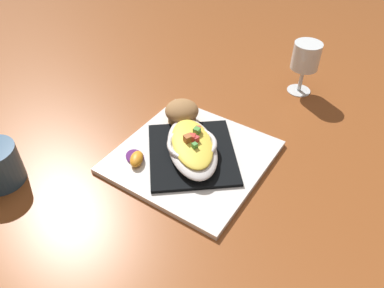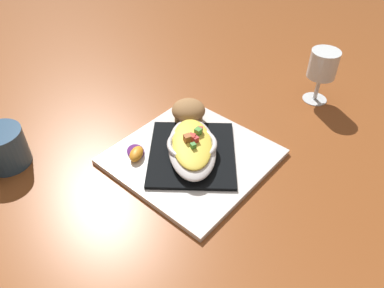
# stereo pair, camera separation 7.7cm
# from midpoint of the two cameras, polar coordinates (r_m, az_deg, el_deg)

# --- Properties ---
(ground_plane) EXTENTS (2.60, 2.60, 0.00)m
(ground_plane) POSITION_cam_midpoint_polar(r_m,az_deg,el_deg) (0.80, -2.76, -2.35)
(ground_plane) COLOR brown
(square_plate) EXTENTS (0.34, 0.34, 0.01)m
(square_plate) POSITION_cam_midpoint_polar(r_m,az_deg,el_deg) (0.79, -2.77, -2.05)
(square_plate) COLOR white
(square_plate) RESTS_ON ground_plane
(folded_napkin) EXTENTS (0.26, 0.25, 0.01)m
(folded_napkin) POSITION_cam_midpoint_polar(r_m,az_deg,el_deg) (0.79, -2.80, -1.56)
(folded_napkin) COLOR black
(folded_napkin) RESTS_ON square_plate
(gratin_dish) EXTENTS (0.21, 0.19, 0.05)m
(gratin_dish) POSITION_cam_midpoint_polar(r_m,az_deg,el_deg) (0.77, -2.85, -0.36)
(gratin_dish) COLOR silver
(gratin_dish) RESTS_ON folded_napkin
(muffin) EXTENTS (0.08, 0.08, 0.05)m
(muffin) POSITION_cam_midpoint_polar(r_m,az_deg,el_deg) (0.86, -4.11, 4.67)
(muffin) COLOR #9D7440
(muffin) RESTS_ON square_plate
(orange_garnish) EXTENTS (0.06, 0.06, 0.02)m
(orange_garnish) POSITION_cam_midpoint_polar(r_m,az_deg,el_deg) (0.79, -11.26, -2.25)
(orange_garnish) COLOR #562269
(orange_garnish) RESTS_ON square_plate
(stemmed_glass) EXTENTS (0.07, 0.07, 0.14)m
(stemmed_glass) POSITION_cam_midpoint_polar(r_m,az_deg,el_deg) (0.98, 14.66, 12.27)
(stemmed_glass) COLOR white
(stemmed_glass) RESTS_ON ground_plane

